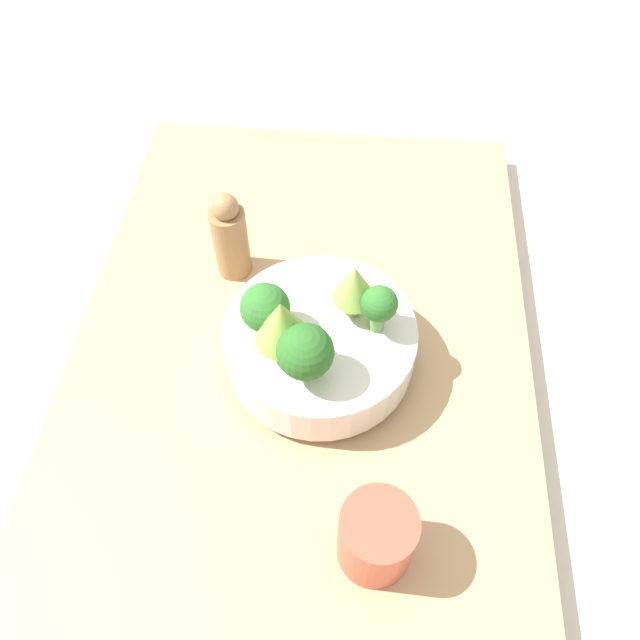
% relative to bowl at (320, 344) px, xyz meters
% --- Properties ---
extents(ground_plane, '(6.00, 6.00, 0.00)m').
position_rel_bowl_xyz_m(ground_plane, '(0.03, 0.03, -0.09)').
color(ground_plane, beige).
extents(table, '(0.89, 0.62, 0.04)m').
position_rel_bowl_xyz_m(table, '(0.03, 0.03, -0.07)').
color(table, tan).
rests_on(table, ground_plane).
extents(bowl, '(0.24, 0.24, 0.08)m').
position_rel_bowl_xyz_m(bowl, '(0.00, 0.00, 0.00)').
color(bowl, silver).
rests_on(bowl, table).
extents(romanesco_piece_far, '(0.07, 0.07, 0.09)m').
position_rel_bowl_xyz_m(romanesco_piece_far, '(-0.04, 0.04, 0.09)').
color(romanesco_piece_far, '#609347').
rests_on(romanesco_piece_far, bowl).
extents(broccoli_floret_front, '(0.04, 0.04, 0.07)m').
position_rel_bowl_xyz_m(broccoli_floret_front, '(0.01, -0.07, 0.08)').
color(broccoli_floret_front, '#609347').
rests_on(broccoli_floret_front, bowl).
extents(broccoli_floret_back, '(0.06, 0.06, 0.07)m').
position_rel_bowl_xyz_m(broccoli_floret_back, '(-0.00, 0.06, 0.07)').
color(broccoli_floret_back, '#609347').
rests_on(broccoli_floret_back, bowl).
extents(romanesco_piece_near, '(0.05, 0.05, 0.08)m').
position_rel_bowl_xyz_m(romanesco_piece_near, '(0.03, -0.04, 0.09)').
color(romanesco_piece_near, '#609347').
rests_on(romanesco_piece_near, bowl).
extents(broccoli_floret_left, '(0.07, 0.07, 0.08)m').
position_rel_bowl_xyz_m(broccoli_floret_left, '(-0.06, 0.01, 0.08)').
color(broccoli_floret_left, '#7AB256').
rests_on(broccoli_floret_left, bowl).
extents(cup, '(0.08, 0.08, 0.10)m').
position_rel_bowl_xyz_m(cup, '(-0.24, -0.08, 0.01)').
color(cup, '#C64C38').
rests_on(cup, table).
extents(pepper_mill, '(0.05, 0.05, 0.14)m').
position_rel_bowl_xyz_m(pepper_mill, '(0.15, 0.14, 0.02)').
color(pepper_mill, '#997047').
rests_on(pepper_mill, table).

